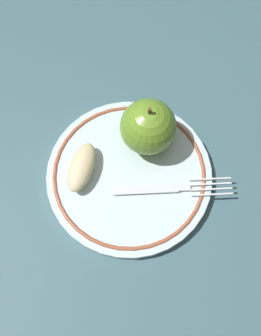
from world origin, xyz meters
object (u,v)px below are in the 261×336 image
(apple_red_whole, at_px, (148,127))
(apple_slice_front, at_px, (82,168))
(fork, at_px, (169,189))
(plate, at_px, (130,175))

(apple_red_whole, xyz_separation_m, apple_slice_front, (-0.05, 0.10, -0.03))
(apple_slice_front, distance_m, fork, 0.13)
(fork, bearing_deg, apple_red_whole, 108.47)
(plate, distance_m, apple_slice_front, 0.07)
(apple_slice_front, bearing_deg, plate, 102.79)
(fork, bearing_deg, apple_slice_front, 164.83)
(apple_slice_front, bearing_deg, apple_red_whole, 133.56)
(plate, relative_size, fork, 1.42)
(apple_red_whole, distance_m, fork, 0.10)
(plate, height_order, apple_red_whole, apple_red_whole)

